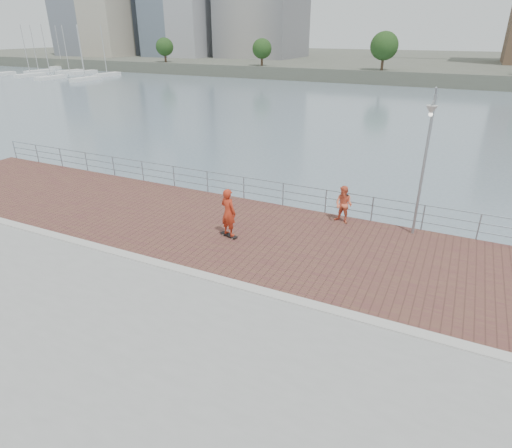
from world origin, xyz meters
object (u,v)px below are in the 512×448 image
at_px(guardrail, 304,195).
at_px(skateboarder, 228,212).
at_px(bystander, 344,205).
at_px(street_lamp, 427,141).

bearing_deg(guardrail, skateboarder, -112.47).
distance_m(skateboarder, bystander, 4.97).
relative_size(street_lamp, skateboarder, 2.85).
xyz_separation_m(street_lamp, skateboarder, (-6.53, -3.13, -2.82)).
bearing_deg(guardrail, street_lamp, -10.49).
height_order(street_lamp, bystander, street_lamp).
height_order(guardrail, bystander, bystander).
distance_m(guardrail, street_lamp, 5.89).
distance_m(guardrail, bystander, 2.12).
bearing_deg(skateboarder, street_lamp, -139.34).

